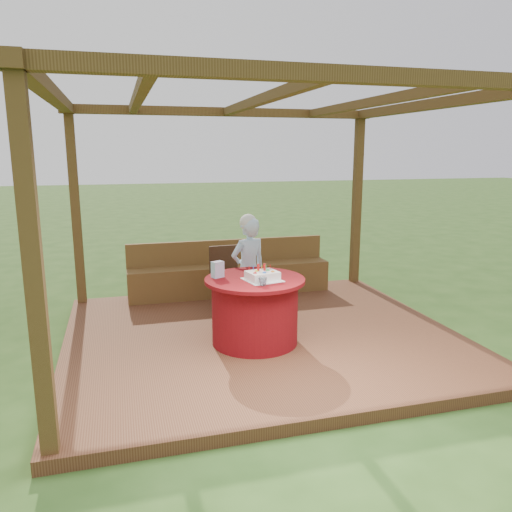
{
  "coord_description": "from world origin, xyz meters",
  "views": [
    {
      "loc": [
        -1.56,
        -5.39,
        2.24
      ],
      "look_at": [
        0.0,
        0.25,
        1.0
      ],
      "focal_mm": 35.0,
      "sensor_mm": 36.0,
      "label": 1
    }
  ],
  "objects_px": {
    "gift_bag": "(218,269)",
    "table": "(255,310)",
    "bench": "(230,276)",
    "chair": "(226,275)",
    "elderly_woman": "(248,268)",
    "drinking_glass": "(263,282)",
    "birthday_cake": "(262,276)"
  },
  "relations": [
    {
      "from": "drinking_glass",
      "to": "birthday_cake",
      "type": "bearing_deg",
      "value": 74.72
    },
    {
      "from": "bench",
      "to": "elderly_woman",
      "type": "bearing_deg",
      "value": -91.76
    },
    {
      "from": "table",
      "to": "birthday_cake",
      "type": "distance_m",
      "value": 0.43
    },
    {
      "from": "table",
      "to": "chair",
      "type": "relative_size",
      "value": 1.3
    },
    {
      "from": "bench",
      "to": "chair",
      "type": "bearing_deg",
      "value": -107.15
    },
    {
      "from": "chair",
      "to": "birthday_cake",
      "type": "height_order",
      "value": "birthday_cake"
    },
    {
      "from": "elderly_woman",
      "to": "bench",
      "type": "bearing_deg",
      "value": 88.24
    },
    {
      "from": "table",
      "to": "drinking_glass",
      "type": "xyz_separation_m",
      "value": [
        -0.0,
        -0.32,
        0.41
      ]
    },
    {
      "from": "elderly_woman",
      "to": "drinking_glass",
      "type": "xyz_separation_m",
      "value": [
        -0.12,
        -1.06,
        0.1
      ]
    },
    {
      "from": "bench",
      "to": "chair",
      "type": "distance_m",
      "value": 0.71
    },
    {
      "from": "bench",
      "to": "birthday_cake",
      "type": "xyz_separation_m",
      "value": [
        -0.1,
        -2.09,
        0.53
      ]
    },
    {
      "from": "chair",
      "to": "drinking_glass",
      "type": "distance_m",
      "value": 1.69
    },
    {
      "from": "bench",
      "to": "drinking_glass",
      "type": "height_order",
      "value": "drinking_glass"
    },
    {
      "from": "chair",
      "to": "birthday_cake",
      "type": "relative_size",
      "value": 1.96
    },
    {
      "from": "chair",
      "to": "gift_bag",
      "type": "xyz_separation_m",
      "value": [
        -0.34,
        -1.19,
        0.38
      ]
    },
    {
      "from": "table",
      "to": "gift_bag",
      "type": "xyz_separation_m",
      "value": [
        -0.39,
        0.14,
        0.46
      ]
    },
    {
      "from": "table",
      "to": "chair",
      "type": "height_order",
      "value": "chair"
    },
    {
      "from": "birthday_cake",
      "to": "drinking_glass",
      "type": "relative_size",
      "value": 4.71
    },
    {
      "from": "gift_bag",
      "to": "table",
      "type": "bearing_deg",
      "value": -45.2
    },
    {
      "from": "elderly_woman",
      "to": "birthday_cake",
      "type": "xyz_separation_m",
      "value": [
        -0.06,
        -0.84,
        0.11
      ]
    },
    {
      "from": "bench",
      "to": "gift_bag",
      "type": "bearing_deg",
      "value": -106.43
    },
    {
      "from": "elderly_woman",
      "to": "birthday_cake",
      "type": "distance_m",
      "value": 0.85
    },
    {
      "from": "elderly_woman",
      "to": "drinking_glass",
      "type": "distance_m",
      "value": 1.07
    },
    {
      "from": "drinking_glass",
      "to": "bench",
      "type": "bearing_deg",
      "value": 86.05
    },
    {
      "from": "bench",
      "to": "drinking_glass",
      "type": "xyz_separation_m",
      "value": [
        -0.16,
        -2.3,
        0.52
      ]
    },
    {
      "from": "drinking_glass",
      "to": "elderly_woman",
      "type": "bearing_deg",
      "value": 83.47
    },
    {
      "from": "elderly_woman",
      "to": "drinking_glass",
      "type": "relative_size",
      "value": 14.85
    },
    {
      "from": "drinking_glass",
      "to": "gift_bag",
      "type": "bearing_deg",
      "value": 129.81
    },
    {
      "from": "elderly_woman",
      "to": "drinking_glass",
      "type": "height_order",
      "value": "elderly_woman"
    },
    {
      "from": "elderly_woman",
      "to": "gift_bag",
      "type": "height_order",
      "value": "elderly_woman"
    },
    {
      "from": "birthday_cake",
      "to": "drinking_glass",
      "type": "bearing_deg",
      "value": -105.28
    },
    {
      "from": "bench",
      "to": "elderly_woman",
      "type": "xyz_separation_m",
      "value": [
        -0.04,
        -1.25,
        0.42
      ]
    }
  ]
}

